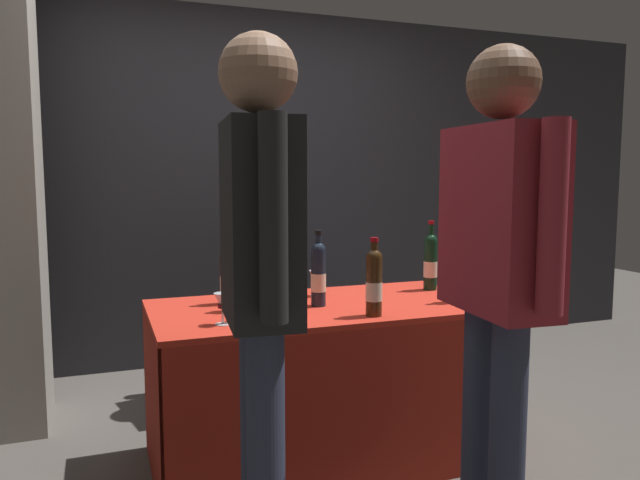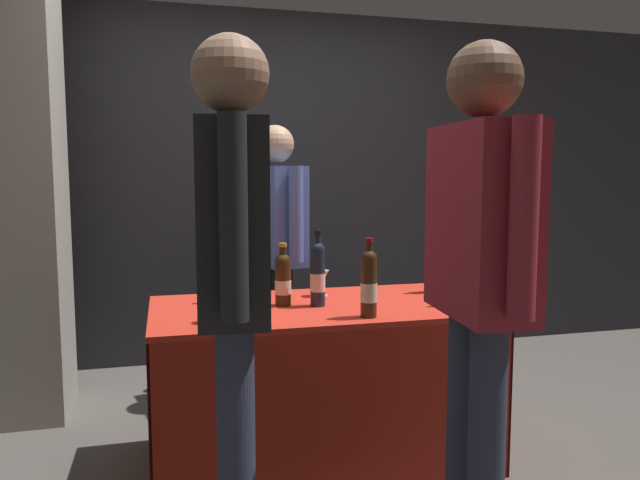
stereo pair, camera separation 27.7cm
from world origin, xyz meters
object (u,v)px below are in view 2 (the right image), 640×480
Objects in this scene: featured_wine_bottle at (230,273)px; taster_foreground_right at (233,262)px; display_bottle_0 at (240,281)px; wine_glass_mid at (215,300)px; tasting_table at (320,351)px; wine_glass_near_vendor at (321,278)px; vendor_presenter at (276,235)px; concrete_pillar at (7,123)px.

taster_foreground_right reaches higher than featured_wine_bottle.
display_bottle_0 is 2.30× the size of wine_glass_mid.
wine_glass_near_vendor is (0.06, 0.20, 0.31)m from tasting_table.
featured_wine_bottle is 0.40m from wine_glass_mid.
featured_wine_bottle reaches higher than tasting_table.
wine_glass_mid is at bearing -120.06° from display_bottle_0.
wine_glass_near_vendor is 0.69m from wine_glass_mid.
wine_glass_mid is (-0.55, -0.42, 0.00)m from wine_glass_near_vendor.
tasting_table is 0.97m from vendor_presenter.
wine_glass_near_vendor is at bearing 24.81° from display_bottle_0.
taster_foreground_right is at bearing -122.06° from tasting_table.
concrete_pillar is 1.53m from featured_wine_bottle.
taster_foreground_right is at bearing -98.32° from display_bottle_0.
taster_foreground_right is at bearing -88.32° from wine_glass_mid.
display_bottle_0 is (-0.37, 0.00, 0.35)m from tasting_table.
display_bottle_0 is at bearing -33.34° from vendor_presenter.
concrete_pillar is 25.15× the size of wine_glass_mid.
concrete_pillar is 2.05m from taster_foreground_right.
tasting_table is 12.02× the size of wine_glass_near_vendor.
tasting_table is at bearing -32.03° from concrete_pillar.
tasting_table is 0.56m from featured_wine_bottle.
display_bottle_0 is at bearing -80.50° from featured_wine_bottle.
vendor_presenter is (-0.11, 0.66, 0.15)m from wine_glass_near_vendor.
display_bottle_0 is 2.31× the size of wine_glass_near_vendor.
featured_wine_bottle is at bearing 99.50° from display_bottle_0.
featured_wine_bottle is at bearing -39.44° from vendor_presenter.
wine_glass_mid is (1.00, -1.15, -0.78)m from concrete_pillar.
concrete_pillar is at bearing 147.97° from tasting_table.
tasting_table is 0.87× the size of taster_foreground_right.
taster_foreground_right is (-0.08, -0.93, 0.19)m from featured_wine_bottle.
tasting_table is 0.37m from wine_glass_near_vendor.
wine_glass_near_vendor is 1.00× the size of wine_glass_mid.
display_bottle_0 is (1.12, -0.93, -0.74)m from concrete_pillar.
featured_wine_bottle is 0.20× the size of vendor_presenter.
featured_wine_bottle reaches higher than display_bottle_0.
wine_glass_mid is (-0.10, -0.38, -0.05)m from featured_wine_bottle.
wine_glass_mid is at bearing -104.71° from featured_wine_bottle.
tasting_table is at bearing -0.08° from display_bottle_0.
wine_glass_near_vendor is at bearing 73.92° from tasting_table.
featured_wine_bottle is at bearing 0.29° from taster_foreground_right.
tasting_table is at bearing 24.02° from wine_glass_mid.
taster_foreground_right reaches higher than vendor_presenter.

